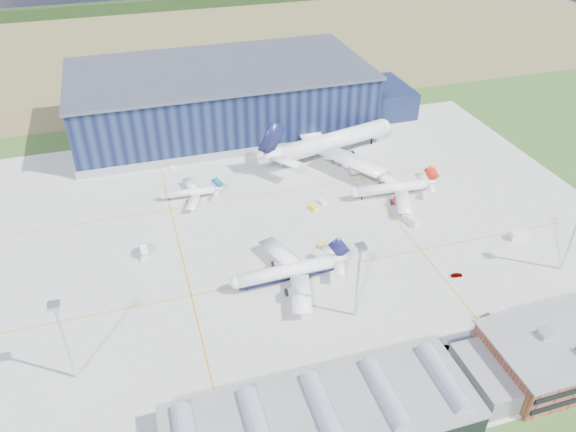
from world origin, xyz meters
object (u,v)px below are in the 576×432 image
(airliner_red, at_px, (391,183))
(gse_cart_a, at_px, (323,202))
(airliner_regional, at_px, (189,189))
(light_mast_west, at_px, (61,330))
(hangar, at_px, (227,100))
(car_b, at_px, (447,349))
(light_mast_center, at_px, (359,270))
(light_mast_east, at_px, (576,225))
(gse_tug_c, at_px, (313,208))
(car_a, at_px, (457,275))
(airstair, at_px, (143,251))
(airliner_widebody, at_px, (333,132))
(gse_van_c, at_px, (519,235))
(airliner_navy, at_px, (286,266))
(gse_tug_b, at_px, (322,246))
(gse_van_a, at_px, (498,315))
(gse_cart_b, at_px, (174,168))
(gse_van_b, at_px, (412,220))

(airliner_red, height_order, gse_cart_a, airliner_red)
(airliner_regional, bearing_deg, light_mast_west, 67.08)
(hangar, relative_size, car_b, 38.87)
(light_mast_center, height_order, light_mast_east, same)
(gse_tug_c, distance_m, car_a, 52.86)
(car_a, bearing_deg, airstair, 72.93)
(airliner_widebody, xyz_separation_m, gse_van_c, (36.05, -68.61, -8.76))
(airliner_navy, xyz_separation_m, airliner_red, (47.95, 32.69, -0.48))
(gse_cart_a, xyz_separation_m, airstair, (-61.22, -11.32, 0.90))
(light_mast_east, bearing_deg, gse_tug_b, 154.45)
(airliner_widebody, relative_size, gse_van_a, 11.73)
(light_mast_center, relative_size, gse_tug_c, 7.70)
(gse_tug_c, relative_size, car_a, 0.89)
(gse_van_a, xyz_separation_m, gse_van_c, (26.70, 28.42, 0.16))
(gse_van_a, distance_m, gse_van_c, 38.99)
(gse_cart_a, bearing_deg, gse_van_a, -87.49)
(gse_tug_b, distance_m, car_a, 40.27)
(airliner_red, distance_m, gse_cart_b, 81.19)
(gse_cart_b, bearing_deg, gse_cart_a, -114.71)
(gse_tug_c, bearing_deg, gse_cart_b, 118.58)
(light_mast_west, bearing_deg, car_a, 3.26)
(gse_tug_b, bearing_deg, light_mast_east, 10.25)
(light_mast_west, bearing_deg, gse_cart_a, 33.69)
(hangar, height_order, gse_van_a, hangar)
(car_b, bearing_deg, airstair, 58.82)
(light_mast_west, height_order, airliner_widebody, light_mast_west)
(gse_van_a, bearing_deg, airliner_regional, 27.22)
(airliner_navy, bearing_deg, airliner_regional, -71.21)
(gse_van_c, bearing_deg, gse_tug_c, 63.71)
(airliner_widebody, distance_m, gse_tug_b, 60.62)
(light_mast_east, xyz_separation_m, car_a, (-31.01, 5.93, -14.86))
(gse_cart_b, height_order, car_a, gse_cart_b)
(gse_van_b, bearing_deg, gse_cart_b, 124.04)
(light_mast_west, relative_size, gse_tug_b, 8.38)
(gse_cart_a, relative_size, gse_tug_c, 0.95)
(light_mast_center, height_order, gse_tug_b, light_mast_center)
(gse_tug_c, bearing_deg, gse_van_a, -81.96)
(light_mast_east, bearing_deg, gse_van_c, 100.36)
(gse_cart_b, bearing_deg, gse_van_a, -130.59)
(hangar, height_order, light_mast_east, hangar)
(airliner_navy, xyz_separation_m, gse_van_b, (47.63, 15.69, -4.69))
(airliner_navy, bearing_deg, gse_cart_a, -125.29)
(airliner_regional, bearing_deg, airstair, 61.94)
(gse_van_a, height_order, airstair, airstair)
(airliner_navy, distance_m, car_a, 49.27)
(gse_cart_b, bearing_deg, gse_tug_c, -119.43)
(airliner_regional, relative_size, gse_van_c, 4.15)
(gse_van_b, bearing_deg, gse_tug_b, 170.24)
(airliner_red, relative_size, gse_van_c, 6.09)
(car_a, bearing_deg, car_b, 150.50)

